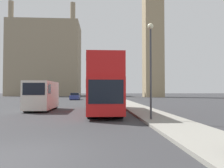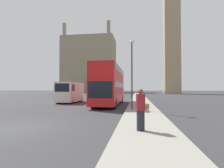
{
  "view_description": "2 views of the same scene",
  "coord_description": "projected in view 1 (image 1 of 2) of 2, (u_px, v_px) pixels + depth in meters",
  "views": [
    {
      "loc": [
        2.33,
        -6.33,
        1.89
      ],
      "look_at": [
        3.47,
        12.46,
        2.47
      ],
      "focal_mm": 35.0,
      "sensor_mm": 36.0,
      "label": 1
    },
    {
      "loc": [
        5.94,
        -7.92,
        1.94
      ],
      "look_at": [
        2.05,
        19.35,
        2.64
      ],
      "focal_mm": 28.0,
      "sensor_mm": 36.0,
      "label": 2
    }
  ],
  "objects": [
    {
      "name": "ground_plane",
      "position": [
        16.0,
        158.0,
        6.11
      ],
      "size": [
        300.0,
        300.0,
        0.0
      ],
      "primitive_type": "plane",
      "color": "#333335"
    },
    {
      "name": "street_lamp",
      "position": [
        151.0,
        56.0,
        13.49
      ],
      "size": [
        0.36,
        0.36,
        5.93
      ],
      "color": "#38383D",
      "rests_on": "sidewalk_strip"
    },
    {
      "name": "red_double_decker_bus",
      "position": [
        104.0,
        84.0,
        18.72
      ],
      "size": [
        2.49,
        10.86,
        4.41
      ],
      "color": "red",
      "rests_on": "ground_plane"
    },
    {
      "name": "building_block_distant",
      "position": [
        46.0,
        60.0,
        82.28
      ],
      "size": [
        25.16,
        14.82,
        33.11
      ],
      "color": "gray",
      "rests_on": "ground_plane"
    },
    {
      "name": "parked_sedan",
      "position": [
        75.0,
        97.0,
        45.5
      ],
      "size": [
        1.85,
        4.23,
        1.44
      ],
      "color": "navy",
      "rests_on": "ground_plane"
    },
    {
      "name": "white_van",
      "position": [
        42.0,
        95.0,
        20.8
      ],
      "size": [
        2.2,
        5.42,
        2.76
      ],
      "color": "silver",
      "rests_on": "ground_plane"
    }
  ]
}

